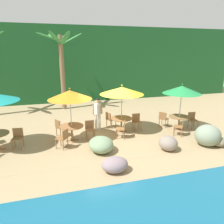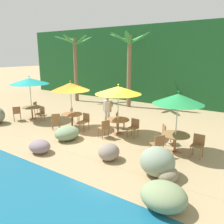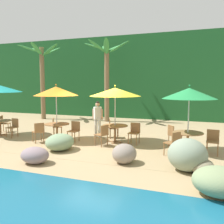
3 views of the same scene
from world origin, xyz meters
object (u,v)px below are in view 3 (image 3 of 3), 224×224
(chair_yellow_left, at_px, (103,134))
(chair_green_inland, at_px, (173,134))
(chair_orange_left, at_px, (39,131))
(umbrella_orange, at_px, (56,91))
(chair_teal_inland, at_px, (4,122))
(chair_orange_inland, at_px, (56,126))
(chair_green_seaward, at_px, (213,140))
(chair_orange_seaward, at_px, (74,130))
(dining_table_green, at_px, (188,136))
(chair_teal_seaward, at_px, (13,126))
(dining_table_yellow, at_px, (115,128))
(palm_tree_second, at_px, (107,68))
(chair_yellow_seaward, at_px, (135,132))
(dining_table_orange, at_px, (57,126))
(umbrella_green, at_px, (189,93))
(chair_green_left, at_px, (174,142))
(palm_tree_nearest, at_px, (42,70))
(dining_table_teal, at_px, (0,123))
(chair_yellow_inland, at_px, (112,127))
(waiter_in_white, at_px, (98,117))
(umbrella_yellow, at_px, (115,92))

(chair_yellow_left, height_order, chair_green_inland, same)
(chair_orange_left, bearing_deg, umbrella_orange, 60.27)
(chair_orange_left, bearing_deg, chair_teal_inland, 157.13)
(chair_orange_inland, distance_m, chair_green_seaward, 7.01)
(chair_orange_seaward, relative_size, dining_table_green, 0.79)
(chair_green_inland, bearing_deg, chair_teal_seaward, -174.42)
(dining_table_yellow, height_order, palm_tree_second, palm_tree_second)
(chair_green_seaward, relative_size, palm_tree_second, 0.16)
(chair_yellow_seaward, bearing_deg, chair_teal_seaward, -173.09)
(chair_teal_seaward, bearing_deg, chair_green_seaward, 0.97)
(dining_table_orange, height_order, chair_green_seaward, chair_green_seaward)
(chair_orange_inland, bearing_deg, umbrella_green, -6.85)
(umbrella_orange, distance_m, dining_table_green, 5.82)
(palm_tree_second, bearing_deg, dining_table_yellow, -64.96)
(umbrella_green, xyz_separation_m, chair_green_left, (-0.42, -0.75, -1.65))
(dining_table_green, bearing_deg, chair_teal_seaward, -179.29)
(umbrella_green, xyz_separation_m, dining_table_green, (0.00, -0.00, -1.55))
(chair_yellow_left, height_order, palm_tree_second, palm_tree_second)
(dining_table_orange, height_order, palm_tree_nearest, palm_tree_nearest)
(umbrella_orange, distance_m, dining_table_orange, 1.57)
(dining_table_green, bearing_deg, palm_tree_second, 132.72)
(chair_orange_inland, bearing_deg, dining_table_teal, -163.13)
(chair_yellow_inland, xyz_separation_m, waiter_in_white, (-0.69, -0.07, 0.47))
(chair_yellow_left, bearing_deg, chair_orange_seaward, 165.99)
(dining_table_teal, relative_size, umbrella_yellow, 0.45)
(dining_table_teal, bearing_deg, chair_orange_seaward, 2.38)
(chair_teal_inland, xyz_separation_m, chair_green_left, (8.80, -1.40, 0.00))
(umbrella_yellow, bearing_deg, palm_tree_second, 115.04)
(waiter_in_white, bearing_deg, chair_green_seaward, -13.26)
(chair_yellow_inland, height_order, chair_green_inland, same)
(chair_orange_seaward, distance_m, chair_green_left, 4.42)
(dining_table_orange, height_order, palm_tree_second, palm_tree_second)
(dining_table_teal, distance_m, umbrella_yellow, 5.97)
(chair_orange_left, xyz_separation_m, palm_tree_second, (0.42, 6.76, 3.07))
(chair_teal_seaward, relative_size, umbrella_green, 0.35)
(chair_teal_seaward, xyz_separation_m, chair_teal_inland, (-1.31, 0.75, 0.00))
(palm_tree_second, bearing_deg, chair_yellow_seaward, -57.91)
(umbrella_orange, xyz_separation_m, chair_green_seaward, (6.46, -0.00, -1.67))
(dining_table_green, xyz_separation_m, palm_tree_second, (-5.60, 6.07, 2.97))
(chair_teal_seaward, bearing_deg, chair_yellow_left, -2.15)
(umbrella_green, xyz_separation_m, palm_tree_second, (-5.60, 6.07, 1.42))
(chair_orange_seaward, height_order, chair_yellow_seaward, same)
(dining_table_orange, xyz_separation_m, chair_green_left, (5.19, -0.80, -0.10))
(chair_yellow_left, height_order, chair_green_seaward, same)
(umbrella_orange, distance_m, chair_yellow_inland, 3.00)
(chair_yellow_left, relative_size, palm_tree_nearest, 0.17)
(dining_table_yellow, relative_size, chair_green_seaward, 1.26)
(dining_table_orange, height_order, waiter_in_white, waiter_in_white)
(palm_tree_nearest, bearing_deg, chair_teal_seaward, -66.88)
(chair_green_inland, bearing_deg, chair_orange_left, -166.49)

